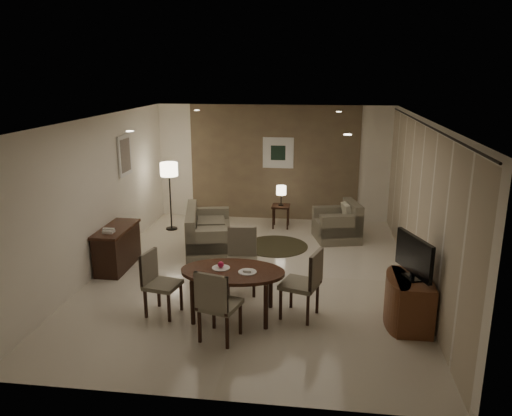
# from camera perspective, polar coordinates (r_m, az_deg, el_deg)

# --- Properties ---
(room_shell) EXTENTS (5.50, 7.00, 2.70)m
(room_shell) POSITION_cam_1_polar(r_m,az_deg,el_deg) (8.78, 0.17, 1.60)
(room_shell) COLOR beige
(room_shell) RESTS_ON ground
(taupe_accent) EXTENTS (3.96, 0.03, 2.70)m
(taupe_accent) POSITION_cam_1_polar(r_m,az_deg,el_deg) (11.78, 2.06, 5.15)
(taupe_accent) COLOR #78664A
(taupe_accent) RESTS_ON wall_back
(curtain_wall) EXTENTS (0.08, 6.70, 2.58)m
(curtain_wall) POSITION_cam_1_polar(r_m,az_deg,el_deg) (8.49, 18.07, 0.13)
(curtain_wall) COLOR beige
(curtain_wall) RESTS_ON wall_right
(curtain_rod) EXTENTS (0.03, 6.80, 0.03)m
(curtain_rod) POSITION_cam_1_polar(r_m,az_deg,el_deg) (8.25, 18.84, 9.01)
(curtain_rod) COLOR black
(curtain_rod) RESTS_ON wall_right
(art_back_frame) EXTENTS (0.72, 0.03, 0.72)m
(art_back_frame) POSITION_cam_1_polar(r_m,az_deg,el_deg) (11.70, 2.55, 6.32)
(art_back_frame) COLOR silver
(art_back_frame) RESTS_ON wall_back
(art_back_canvas) EXTENTS (0.34, 0.01, 0.34)m
(art_back_canvas) POSITION_cam_1_polar(r_m,az_deg,el_deg) (11.69, 2.55, 6.31)
(art_back_canvas) COLOR black
(art_back_canvas) RESTS_ON wall_back
(art_left_frame) EXTENTS (0.03, 0.60, 0.80)m
(art_left_frame) POSITION_cam_1_polar(r_m,az_deg,el_deg) (10.13, -14.77, 5.84)
(art_left_frame) COLOR silver
(art_left_frame) RESTS_ON wall_left
(art_left_canvas) EXTENTS (0.01, 0.46, 0.64)m
(art_left_canvas) POSITION_cam_1_polar(r_m,az_deg,el_deg) (10.12, -14.69, 5.84)
(art_left_canvas) COLOR gray
(art_left_canvas) RESTS_ON wall_left
(downlight_nl) EXTENTS (0.10, 0.10, 0.01)m
(downlight_nl) POSITION_cam_1_polar(r_m,az_deg,el_deg) (6.77, -14.23, 8.50)
(downlight_nl) COLOR white
(downlight_nl) RESTS_ON ceiling
(downlight_nr) EXTENTS (0.10, 0.10, 0.01)m
(downlight_nr) POSITION_cam_1_polar(r_m,az_deg,el_deg) (6.31, 10.44, 8.25)
(downlight_nr) COLOR white
(downlight_nr) RESTS_ON ceiling
(downlight_fl) EXTENTS (0.10, 0.10, 0.01)m
(downlight_fl) POSITION_cam_1_polar(r_m,az_deg,el_deg) (10.19, -6.79, 11.03)
(downlight_fl) COLOR white
(downlight_fl) RESTS_ON ceiling
(downlight_fr) EXTENTS (0.10, 0.10, 0.01)m
(downlight_fr) POSITION_cam_1_polar(r_m,az_deg,el_deg) (9.89, 9.44, 10.80)
(downlight_fr) COLOR white
(downlight_fr) RESTS_ON ceiling
(console_desk) EXTENTS (0.48, 1.20, 0.75)m
(console_desk) POSITION_cam_1_polar(r_m,az_deg,el_deg) (9.33, -15.56, -4.40)
(console_desk) COLOR #3F2114
(console_desk) RESTS_ON floor
(telephone) EXTENTS (0.20, 0.14, 0.09)m
(telephone) POSITION_cam_1_polar(r_m,az_deg,el_deg) (8.93, -16.49, -2.46)
(telephone) COLOR white
(telephone) RESTS_ON console_desk
(tv_cabinet) EXTENTS (0.48, 0.90, 0.70)m
(tv_cabinet) POSITION_cam_1_polar(r_m,az_deg,el_deg) (7.37, 17.34, -10.17)
(tv_cabinet) COLOR brown
(tv_cabinet) RESTS_ON floor
(flat_tv) EXTENTS (0.36, 0.85, 0.60)m
(flat_tv) POSITION_cam_1_polar(r_m,az_deg,el_deg) (7.11, 17.61, -5.28)
(flat_tv) COLOR black
(flat_tv) RESTS_ON tv_cabinet
(dining_table) EXTENTS (1.50, 0.93, 0.70)m
(dining_table) POSITION_cam_1_polar(r_m,az_deg,el_deg) (7.30, -2.65, -9.69)
(dining_table) COLOR #3F2114
(dining_table) RESTS_ON floor
(chair_near) EXTENTS (0.60, 0.60, 1.00)m
(chair_near) POSITION_cam_1_polar(r_m,az_deg,el_deg) (6.67, -4.14, -10.84)
(chair_near) COLOR #776F5B
(chair_near) RESTS_ON floor
(chair_far) EXTENTS (0.54, 0.54, 1.01)m
(chair_far) POSITION_cam_1_polar(r_m,az_deg,el_deg) (7.98, -1.66, -6.19)
(chair_far) COLOR #776F5B
(chair_far) RESTS_ON floor
(chair_left) EXTENTS (0.54, 0.54, 0.94)m
(chair_left) POSITION_cam_1_polar(r_m,az_deg,el_deg) (7.41, -10.60, -8.54)
(chair_left) COLOR #776F5B
(chair_left) RESTS_ON floor
(chair_right) EXTENTS (0.63, 0.63, 1.02)m
(chair_right) POSITION_cam_1_polar(r_m,az_deg,el_deg) (7.23, 5.01, -8.58)
(chair_right) COLOR #776F5B
(chair_right) RESTS_ON floor
(plate_a) EXTENTS (0.26, 0.26, 0.02)m
(plate_a) POSITION_cam_1_polar(r_m,az_deg,el_deg) (7.23, -4.03, -6.86)
(plate_a) COLOR white
(plate_a) RESTS_ON dining_table
(plate_b) EXTENTS (0.26, 0.26, 0.02)m
(plate_b) POSITION_cam_1_polar(r_m,az_deg,el_deg) (7.08, -0.99, -7.33)
(plate_b) COLOR white
(plate_b) RESTS_ON dining_table
(fruit_apple) EXTENTS (0.09, 0.09, 0.09)m
(fruit_apple) POSITION_cam_1_polar(r_m,az_deg,el_deg) (7.21, -4.04, -6.47)
(fruit_apple) COLOR #CA1741
(fruit_apple) RESTS_ON plate_a
(napkin) EXTENTS (0.12, 0.08, 0.03)m
(napkin) POSITION_cam_1_polar(r_m,az_deg,el_deg) (7.07, -0.99, -7.16)
(napkin) COLOR white
(napkin) RESTS_ON plate_b
(round_rug) EXTENTS (1.31, 1.31, 0.01)m
(round_rug) POSITION_cam_1_polar(r_m,az_deg,el_deg) (10.17, 2.25, -4.36)
(round_rug) COLOR #3B3721
(round_rug) RESTS_ON floor
(sofa) EXTENTS (1.87, 1.22, 0.81)m
(sofa) POSITION_cam_1_polar(r_m,az_deg,el_deg) (9.97, -5.42, -2.42)
(sofa) COLOR #776F5B
(sofa) RESTS_ON floor
(armchair) EXTENTS (1.05, 1.09, 0.81)m
(armchair) POSITION_cam_1_polar(r_m,az_deg,el_deg) (10.58, 9.21, -1.50)
(armchair) COLOR #776F5B
(armchair) RESTS_ON floor
(side_table) EXTENTS (0.40, 0.40, 0.52)m
(side_table) POSITION_cam_1_polar(r_m,az_deg,el_deg) (11.33, 2.86, -0.95)
(side_table) COLOR black
(side_table) RESTS_ON floor
(table_lamp) EXTENTS (0.22, 0.22, 0.50)m
(table_lamp) POSITION_cam_1_polar(r_m,az_deg,el_deg) (11.19, 2.89, 1.54)
(table_lamp) COLOR #FFEAC1
(table_lamp) RESTS_ON side_table
(floor_lamp) EXTENTS (0.38, 0.38, 1.52)m
(floor_lamp) POSITION_cam_1_polar(r_m,az_deg,el_deg) (11.21, -9.78, 1.31)
(floor_lamp) COLOR #FFE5B7
(floor_lamp) RESTS_ON floor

